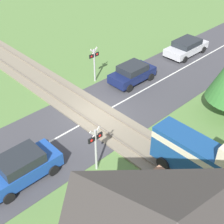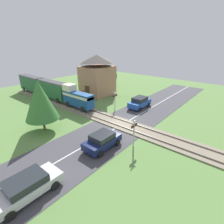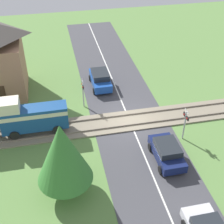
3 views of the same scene
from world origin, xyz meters
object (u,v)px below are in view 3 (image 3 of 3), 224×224
at_px(crossing_signal_west_approach, 185,120).
at_px(crossing_signal_east_approach, 83,89).
at_px(car_far_side, 100,79).
at_px(car_near_crossing, 167,152).

distance_m(crossing_signal_west_approach, crossing_signal_east_approach, 9.34).
bearing_deg(car_far_side, crossing_signal_east_approach, 146.61).
relative_size(car_near_crossing, crossing_signal_east_approach, 1.33).
xyz_separation_m(car_near_crossing, crossing_signal_west_approach, (1.98, -2.10, 1.03)).
bearing_deg(car_far_side, crossing_signal_west_approach, -151.78).
bearing_deg(crossing_signal_west_approach, car_near_crossing, 133.27).
bearing_deg(crossing_signal_west_approach, car_far_side, 28.22).
bearing_deg(crossing_signal_east_approach, car_near_crossing, -148.32).
height_order(car_near_crossing, car_far_side, car_far_side).
xyz_separation_m(crossing_signal_west_approach, crossing_signal_east_approach, (6.09, 7.08, 0.00)).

